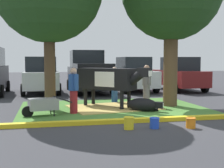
% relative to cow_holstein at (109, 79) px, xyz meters
% --- Properties ---
extents(ground_plane, '(80.00, 80.00, 0.00)m').
position_rel_cow_holstein_xyz_m(ground_plane, '(0.49, -1.89, -1.10)').
color(ground_plane, '#38383D').
extents(grass_island, '(6.91, 5.13, 0.02)m').
position_rel_cow_holstein_xyz_m(grass_island, '(0.12, -0.20, -1.09)').
color(grass_island, '#477A33').
rests_on(grass_island, ground).
extents(curb_yellow, '(8.11, 0.24, 0.12)m').
position_rel_cow_holstein_xyz_m(curb_yellow, '(0.12, -2.92, -1.04)').
color(curb_yellow, yellow).
rests_on(curb_yellow, ground).
extents(hay_bedding, '(3.57, 2.91, 0.04)m').
position_rel_cow_holstein_xyz_m(hay_bedding, '(0.16, -0.12, -1.08)').
color(hay_bedding, tan).
rests_on(hay_bedding, ground).
extents(cow_holstein, '(2.39, 2.57, 1.56)m').
position_rel_cow_holstein_xyz_m(cow_holstein, '(0.00, 0.00, 0.00)').
color(cow_holstein, black).
rests_on(cow_holstein, ground).
extents(calf_lying, '(1.27, 1.00, 0.48)m').
position_rel_cow_holstein_xyz_m(calf_lying, '(1.02, -1.12, -0.86)').
color(calf_lying, black).
rests_on(calf_lying, ground).
extents(person_handler, '(0.34, 0.53, 1.64)m').
position_rel_cow_holstein_xyz_m(person_handler, '(1.52, 0.02, -0.22)').
color(person_handler, slate).
rests_on(person_handler, ground).
extents(person_visitor_near, '(0.52, 0.34, 1.54)m').
position_rel_cow_holstein_xyz_m(person_visitor_near, '(0.53, 1.38, -0.28)').
color(person_visitor_near, '#23478C').
rests_on(person_visitor_near, ground).
extents(person_visitor_far, '(0.34, 0.52, 1.57)m').
position_rel_cow_holstein_xyz_m(person_visitor_far, '(-1.45, -1.09, -0.26)').
color(person_visitor_far, maroon).
rests_on(person_visitor_far, ground).
extents(wheelbarrow, '(1.62, 0.83, 0.63)m').
position_rel_cow_holstein_xyz_m(wheelbarrow, '(-2.48, -1.32, -0.72)').
color(wheelbarrow, gray).
rests_on(wheelbarrow, ground).
extents(bucket_yellow, '(0.29, 0.29, 0.33)m').
position_rel_cow_holstein_xyz_m(bucket_yellow, '(-0.24, -3.75, -0.93)').
color(bucket_yellow, yellow).
rests_on(bucket_yellow, ground).
extents(bucket_blue, '(0.27, 0.27, 0.29)m').
position_rel_cow_holstein_xyz_m(bucket_blue, '(0.46, -3.78, -0.95)').
color(bucket_blue, blue).
rests_on(bucket_blue, ground).
extents(bucket_orange, '(0.28, 0.28, 0.28)m').
position_rel_cow_holstein_xyz_m(bucket_orange, '(1.42, -3.96, -0.96)').
color(bucket_orange, orange).
rests_on(bucket_orange, ground).
extents(sedan_silver, '(2.06, 4.42, 2.02)m').
position_rel_cow_holstein_xyz_m(sedan_silver, '(-2.61, 6.09, -0.12)').
color(sedan_silver, silver).
rests_on(sedan_silver, ground).
extents(pickup_truck_black, '(2.27, 5.42, 2.42)m').
position_rel_cow_holstein_xyz_m(pickup_truck_black, '(0.08, 6.11, 0.01)').
color(pickup_truck_black, black).
rests_on(pickup_truck_black, ground).
extents(hatchback_white, '(2.06, 4.42, 2.02)m').
position_rel_cow_holstein_xyz_m(hatchback_white, '(2.75, 6.09, -0.12)').
color(hatchback_white, silver).
rests_on(hatchback_white, ground).
extents(sedan_red, '(2.06, 4.42, 2.02)m').
position_rel_cow_holstein_xyz_m(sedan_red, '(5.54, 5.74, -0.12)').
color(sedan_red, maroon).
rests_on(sedan_red, ground).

